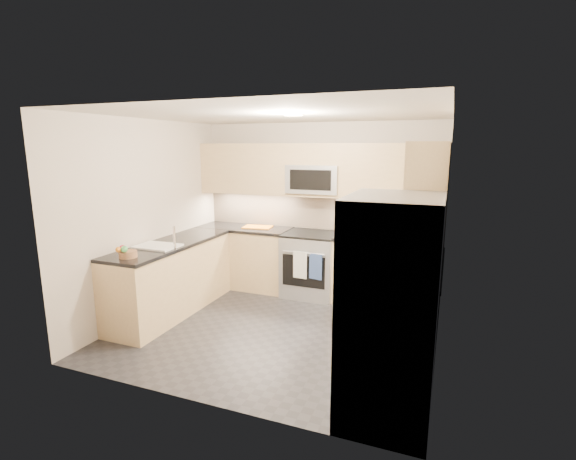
# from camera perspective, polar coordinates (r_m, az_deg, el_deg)

# --- Properties ---
(floor) EXTENTS (3.60, 3.20, 0.00)m
(floor) POSITION_cam_1_polar(r_m,az_deg,el_deg) (5.16, -1.45, -13.35)
(floor) COLOR #25252A
(floor) RESTS_ON ground
(ceiling) EXTENTS (3.60, 3.20, 0.02)m
(ceiling) POSITION_cam_1_polar(r_m,az_deg,el_deg) (4.70, -1.61, 15.53)
(ceiling) COLOR beige
(ceiling) RESTS_ON wall_back
(wall_back) EXTENTS (3.60, 0.02, 2.50)m
(wall_back) POSITION_cam_1_polar(r_m,az_deg,el_deg) (6.26, 4.16, 3.00)
(wall_back) COLOR beige
(wall_back) RESTS_ON floor
(wall_front) EXTENTS (3.60, 0.02, 2.50)m
(wall_front) POSITION_cam_1_polar(r_m,az_deg,el_deg) (3.40, -12.06, -4.40)
(wall_front) COLOR beige
(wall_front) RESTS_ON floor
(wall_left) EXTENTS (0.02, 3.20, 2.50)m
(wall_left) POSITION_cam_1_polar(r_m,az_deg,el_deg) (5.71, -18.43, 1.63)
(wall_left) COLOR beige
(wall_left) RESTS_ON floor
(wall_right) EXTENTS (0.02, 3.20, 2.50)m
(wall_right) POSITION_cam_1_polar(r_m,az_deg,el_deg) (4.42, 20.55, -1.24)
(wall_right) COLOR beige
(wall_right) RESTS_ON floor
(base_cab_back_left) EXTENTS (1.42, 0.60, 0.90)m
(base_cab_back_left) POSITION_cam_1_polar(r_m,az_deg,el_deg) (6.56, -5.88, -3.79)
(base_cab_back_left) COLOR #D2B27E
(base_cab_back_left) RESTS_ON floor
(base_cab_back_right) EXTENTS (1.42, 0.60, 0.90)m
(base_cab_back_right) POSITION_cam_1_polar(r_m,az_deg,el_deg) (5.92, 13.35, -5.72)
(base_cab_back_right) COLOR #D2B27E
(base_cab_back_right) RESTS_ON floor
(base_cab_right) EXTENTS (0.60, 1.70, 0.90)m
(base_cab_right) POSITION_cam_1_polar(r_m,az_deg,el_deg) (4.80, 16.28, -9.97)
(base_cab_right) COLOR #D2B27E
(base_cab_right) RESTS_ON floor
(base_cab_peninsula) EXTENTS (0.60, 2.00, 0.90)m
(base_cab_peninsula) POSITION_cam_1_polar(r_m,az_deg,el_deg) (5.71, -15.58, -6.46)
(base_cab_peninsula) COLOR #D2B27E
(base_cab_peninsula) RESTS_ON floor
(countertop_back_left) EXTENTS (1.42, 0.63, 0.04)m
(countertop_back_left) POSITION_cam_1_polar(r_m,az_deg,el_deg) (6.45, -5.97, 0.24)
(countertop_back_left) COLOR black
(countertop_back_left) RESTS_ON base_cab_back_left
(countertop_back_right) EXTENTS (1.42, 0.63, 0.04)m
(countertop_back_right) POSITION_cam_1_polar(r_m,az_deg,el_deg) (5.80, 13.56, -1.27)
(countertop_back_right) COLOR black
(countertop_back_right) RESTS_ON base_cab_back_right
(countertop_right) EXTENTS (0.63, 1.70, 0.04)m
(countertop_right) POSITION_cam_1_polar(r_m,az_deg,el_deg) (4.65, 16.61, -4.56)
(countertop_right) COLOR black
(countertop_right) RESTS_ON base_cab_right
(countertop_peninsula) EXTENTS (0.63, 2.00, 0.04)m
(countertop_peninsula) POSITION_cam_1_polar(r_m,az_deg,el_deg) (5.59, -15.84, -1.87)
(countertop_peninsula) COLOR black
(countertop_peninsula) RESTS_ON base_cab_peninsula
(upper_cab_back) EXTENTS (3.60, 0.35, 0.75)m
(upper_cab_back) POSITION_cam_1_polar(r_m,az_deg,el_deg) (6.04, 3.75, 8.18)
(upper_cab_back) COLOR #D2B27E
(upper_cab_back) RESTS_ON wall_back
(upper_cab_right) EXTENTS (0.35, 1.95, 0.75)m
(upper_cab_right) POSITION_cam_1_polar(r_m,az_deg,el_deg) (4.61, 18.94, 6.62)
(upper_cab_right) COLOR #D2B27E
(upper_cab_right) RESTS_ON wall_right
(backsplash_back) EXTENTS (3.60, 0.01, 0.51)m
(backsplash_back) POSITION_cam_1_polar(r_m,az_deg,el_deg) (6.26, 4.14, 2.50)
(backsplash_back) COLOR tan
(backsplash_back) RESTS_ON wall_back
(backsplash_right) EXTENTS (0.01, 2.30, 0.51)m
(backsplash_right) POSITION_cam_1_polar(r_m,az_deg,el_deg) (4.87, 20.55, -0.78)
(backsplash_right) COLOR tan
(backsplash_right) RESTS_ON wall_right
(gas_range) EXTENTS (0.76, 0.65, 0.91)m
(gas_range) POSITION_cam_1_polar(r_m,az_deg,el_deg) (6.13, 3.15, -4.79)
(gas_range) COLOR #979A9E
(gas_range) RESTS_ON floor
(range_cooktop) EXTENTS (0.76, 0.65, 0.03)m
(range_cooktop) POSITION_cam_1_polar(r_m,az_deg,el_deg) (6.02, 3.20, -0.57)
(range_cooktop) COLOR black
(range_cooktop) RESTS_ON gas_range
(oven_door_glass) EXTENTS (0.62, 0.02, 0.45)m
(oven_door_glass) POSITION_cam_1_polar(r_m,az_deg,el_deg) (5.83, 2.14, -5.68)
(oven_door_glass) COLOR black
(oven_door_glass) RESTS_ON gas_range
(oven_handle) EXTENTS (0.60, 0.02, 0.02)m
(oven_handle) POSITION_cam_1_polar(r_m,az_deg,el_deg) (5.74, 2.09, -3.16)
(oven_handle) COLOR #B2B5BA
(oven_handle) RESTS_ON gas_range
(microwave) EXTENTS (0.76, 0.40, 0.40)m
(microwave) POSITION_cam_1_polar(r_m,az_deg,el_deg) (6.02, 3.66, 6.98)
(microwave) COLOR #A4A7AC
(microwave) RESTS_ON upper_cab_back
(microwave_door) EXTENTS (0.60, 0.01, 0.28)m
(microwave_door) POSITION_cam_1_polar(r_m,az_deg,el_deg) (5.83, 3.04, 6.85)
(microwave_door) COLOR black
(microwave_door) RESTS_ON microwave
(refrigerator) EXTENTS (0.70, 0.90, 1.80)m
(refrigerator) POSITION_cam_1_polar(r_m,az_deg,el_deg) (3.43, 13.82, -10.49)
(refrigerator) COLOR #989BA0
(refrigerator) RESTS_ON floor
(fridge_handle_left) EXTENTS (0.02, 0.02, 1.20)m
(fridge_handle_left) POSITION_cam_1_polar(r_m,az_deg,el_deg) (3.31, 6.98, -10.13)
(fridge_handle_left) COLOR #B2B5BA
(fridge_handle_left) RESTS_ON refrigerator
(fridge_handle_right) EXTENTS (0.02, 0.02, 1.20)m
(fridge_handle_right) POSITION_cam_1_polar(r_m,az_deg,el_deg) (3.64, 8.41, -8.16)
(fridge_handle_right) COLOR #B2B5BA
(fridge_handle_right) RESTS_ON refrigerator
(sink_basin) EXTENTS (0.52, 0.38, 0.16)m
(sink_basin) POSITION_cam_1_polar(r_m,az_deg,el_deg) (5.41, -17.40, -2.84)
(sink_basin) COLOR white
(sink_basin) RESTS_ON base_cab_peninsula
(faucet) EXTENTS (0.03, 0.03, 0.28)m
(faucet) POSITION_cam_1_polar(r_m,az_deg,el_deg) (5.21, -15.29, -0.99)
(faucet) COLOR silver
(faucet) RESTS_ON countertop_peninsula
(utensil_bowl) EXTENTS (0.34, 0.34, 0.18)m
(utensil_bowl) POSITION_cam_1_polar(r_m,az_deg,el_deg) (5.75, 17.43, -0.47)
(utensil_bowl) COLOR #6BA948
(utensil_bowl) RESTS_ON countertop_back_right
(cutting_board) EXTENTS (0.46, 0.36, 0.01)m
(cutting_board) POSITION_cam_1_polar(r_m,az_deg,el_deg) (6.39, -4.17, 0.42)
(cutting_board) COLOR orange
(cutting_board) RESTS_ON countertop_back_left
(fruit_basket) EXTENTS (0.20, 0.20, 0.07)m
(fruit_basket) POSITION_cam_1_polar(r_m,az_deg,el_deg) (4.99, -21.04, -3.12)
(fruit_basket) COLOR #926644
(fruit_basket) RESTS_ON countertop_peninsula
(fruit_apple) EXTENTS (0.07, 0.07, 0.07)m
(fruit_apple) POSITION_cam_1_polar(r_m,az_deg,el_deg) (4.95, -21.69, -2.33)
(fruit_apple) COLOR #BA1534
(fruit_apple) RESTS_ON fruit_basket
(fruit_pear) EXTENTS (0.08, 0.08, 0.08)m
(fruit_pear) POSITION_cam_1_polar(r_m,az_deg,el_deg) (4.90, -21.49, -2.45)
(fruit_pear) COLOR #46A34F
(fruit_pear) RESTS_ON fruit_basket
(dish_towel_check) EXTENTS (0.20, 0.04, 0.38)m
(dish_towel_check) POSITION_cam_1_polar(r_m,az_deg,el_deg) (5.78, 1.65, -4.80)
(dish_towel_check) COLOR white
(dish_towel_check) RESTS_ON oven_handle
(dish_towel_blue) EXTENTS (0.19, 0.06, 0.36)m
(dish_towel_blue) POSITION_cam_1_polar(r_m,az_deg,el_deg) (5.71, 3.79, -5.02)
(dish_towel_blue) COLOR navy
(dish_towel_blue) RESTS_ON oven_handle
(fruit_orange) EXTENTS (0.06, 0.06, 0.06)m
(fruit_orange) POSITION_cam_1_polar(r_m,az_deg,el_deg) (4.91, -22.20, -2.50)
(fruit_orange) COLOR orange
(fruit_orange) RESTS_ON fruit_basket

